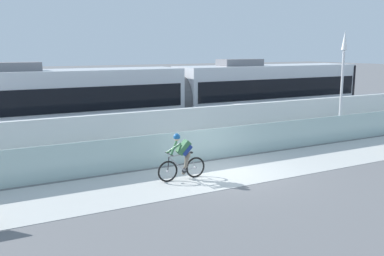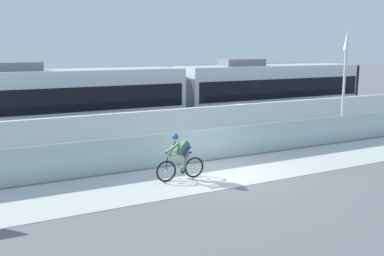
% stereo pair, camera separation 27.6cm
% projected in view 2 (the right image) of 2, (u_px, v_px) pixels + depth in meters
% --- Properties ---
extents(ground_plane, '(200.00, 200.00, 0.00)m').
position_uv_depth(ground_plane, '(224.00, 173.00, 15.48)').
color(ground_plane, slate).
extents(bike_path_deck, '(32.00, 3.20, 0.01)m').
position_uv_depth(bike_path_deck, '(224.00, 173.00, 15.47)').
color(bike_path_deck, beige).
rests_on(bike_path_deck, ground).
extents(glass_parapet, '(32.00, 0.05, 1.25)m').
position_uv_depth(glass_parapet, '(199.00, 146.00, 16.97)').
color(glass_parapet, '#ADC6C1').
rests_on(glass_parapet, ground).
extents(concrete_barrier_wall, '(32.00, 0.36, 1.87)m').
position_uv_depth(concrete_barrier_wall, '(179.00, 130.00, 18.48)').
color(concrete_barrier_wall, white).
rests_on(concrete_barrier_wall, ground).
extents(tram_rail_near, '(32.00, 0.08, 0.01)m').
position_uv_depth(tram_rail_near, '(156.00, 141.00, 20.81)').
color(tram_rail_near, '#595654').
rests_on(tram_rail_near, ground).
extents(tram_rail_far, '(32.00, 0.08, 0.01)m').
position_uv_depth(tram_rail_far, '(145.00, 136.00, 22.06)').
color(tram_rail_far, '#595654').
rests_on(tram_rail_far, ground).
extents(tram, '(22.56, 2.54, 3.81)m').
position_uv_depth(tram, '(179.00, 98.00, 21.81)').
color(tram, silver).
rests_on(tram, ground).
extents(cyclist_on_bike, '(1.77, 0.58, 1.61)m').
position_uv_depth(cyclist_on_bike, '(181.00, 157.00, 14.54)').
color(cyclist_on_bike, black).
rests_on(cyclist_on_bike, ground).
extents(lamp_post_antenna, '(0.28, 0.28, 5.20)m').
position_uv_depth(lamp_post_antenna, '(345.00, 72.00, 20.42)').
color(lamp_post_antenna, gray).
rests_on(lamp_post_antenna, ground).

